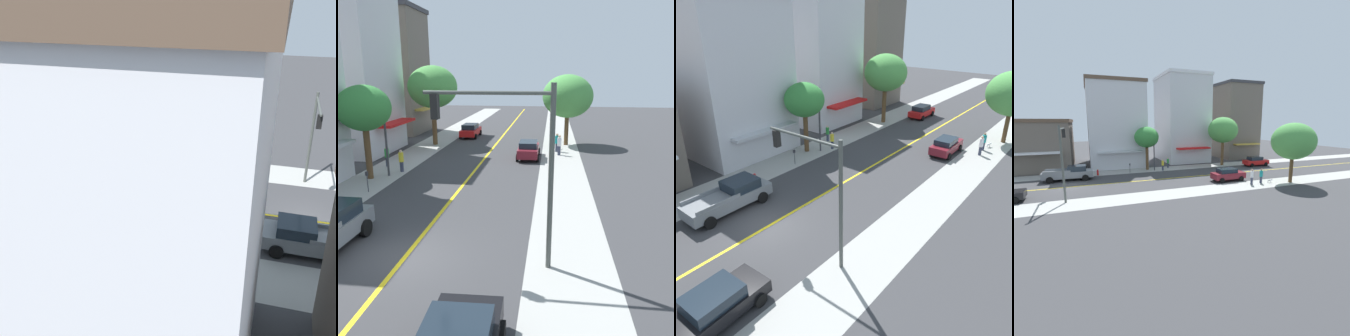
{
  "view_description": "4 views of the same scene",
  "coord_description": "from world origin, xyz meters",
  "views": [
    {
      "loc": [
        -23.99,
        2.36,
        13.74
      ],
      "look_at": [
        1.71,
        9.8,
        1.73
      ],
      "focal_mm": 43.41,
      "sensor_mm": 36.0,
      "label": 1
    },
    {
      "loc": [
        5.81,
        -12.64,
        7.3
      ],
      "look_at": [
        2.9,
        10.07,
        1.26
      ],
      "focal_mm": 38.58,
      "sensor_mm": 36.0,
      "label": 2
    },
    {
      "loc": [
        14.3,
        -10.45,
        11.84
      ],
      "look_at": [
        -0.26,
        8.02,
        1.04
      ],
      "focal_mm": 35.31,
      "sensor_mm": 36.0,
      "label": 3
    },
    {
      "loc": [
        29.56,
        2.21,
        7.26
      ],
      "look_at": [
        3.09,
        12.53,
        1.89
      ],
      "focal_mm": 26.11,
      "sensor_mm": 36.0,
      "label": 4
    }
  ],
  "objects": [
    {
      "name": "street_lamp",
      "position": [
        -5.97,
        11.55,
        3.45
      ],
      "size": [
        0.7,
        0.36,
        5.45
      ],
      "color": "#38383D",
      "rests_on": "ground"
    },
    {
      "name": "grey_pickup_truck",
      "position": [
        -3.59,
        -0.03,
        0.92
      ],
      "size": [
        2.34,
        5.9,
        1.83
      ],
      "rotation": [
        0.0,
        0.0,
        1.56
      ],
      "color": "slate",
      "rests_on": "ground"
    },
    {
      "name": "small_dog",
      "position": [
        6.57,
        22.64,
        0.31
      ],
      "size": [
        0.39,
        0.62,
        0.47
      ],
      "rotation": [
        0.0,
        0.0,
        1.2
      ],
      "color": "silver",
      "rests_on": "ground"
    },
    {
      "name": "street_tree_right_corner",
      "position": [
        -6.96,
        10.69,
        4.94
      ],
      "size": [
        3.67,
        3.67,
        6.56
      ],
      "color": "brown",
      "rests_on": "ground"
    },
    {
      "name": "maroon_sedan_right_curb",
      "position": [
        3.82,
        18.41,
        0.81
      ],
      "size": [
        1.96,
        4.17,
        1.54
      ],
      "rotation": [
        0.0,
        0.0,
        1.58
      ],
      "color": "maroon",
      "rests_on": "ground"
    },
    {
      "name": "sidewalk_right",
      "position": [
        6.69,
        0.0,
        0.0
      ],
      "size": [
        3.48,
        126.0,
        0.01
      ],
      "primitive_type": "cube",
      "color": "#9E9E99",
      "rests_on": "ground"
    },
    {
      "name": "pedestrian_yellow_shirt",
      "position": [
        -5.46,
        12.73,
        0.89
      ],
      "size": [
        0.37,
        0.37,
        1.7
      ],
      "rotation": [
        0.0,
        0.0,
        2.04
      ],
      "color": "#33384C",
      "rests_on": "ground"
    },
    {
      "name": "tan_rowhouse",
      "position": [
        -14.38,
        30.93,
        7.45
      ],
      "size": [
        9.54,
        7.45,
        14.88
      ],
      "rotation": [
        0.0,
        0.0,
        -1.57
      ],
      "color": "#665B51",
      "rests_on": "ground"
    },
    {
      "name": "sidewalk_left",
      "position": [
        -6.69,
        0.0,
        0.0
      ],
      "size": [
        3.48,
        126.0,
        0.01
      ],
      "primitive_type": "cube",
      "color": "#9E9E99",
      "rests_on": "ground"
    },
    {
      "name": "pedestrian_green_shirt",
      "position": [
        -7.25,
        14.12,
        0.87
      ],
      "size": [
        0.34,
        0.34,
        1.65
      ],
      "rotation": [
        0.0,
        0.0,
        0.27
      ],
      "color": "#33384C",
      "rests_on": "ground"
    },
    {
      "name": "black_sedan_right_curb",
      "position": [
        3.7,
        -5.68,
        0.8
      ],
      "size": [
        2.22,
        4.3,
        1.54
      ],
      "rotation": [
        0.0,
        0.0,
        1.61
      ],
      "color": "black",
      "rests_on": "ground"
    },
    {
      "name": "pale_office_building",
      "position": [
        -14.38,
        19.17,
        7.82
      ],
      "size": [
        11.96,
        8.0,
        15.63
      ],
      "rotation": [
        0.0,
        0.0,
        -1.57
      ],
      "color": "silver",
      "rests_on": "ground"
    },
    {
      "name": "corner_shop_building",
      "position": [
        -14.38,
        6.93,
        6.88
      ],
      "size": [
        12.96,
        9.07,
        13.75
      ],
      "rotation": [
        0.0,
        0.0,
        -1.57
      ],
      "color": "silver",
      "rests_on": "ground"
    },
    {
      "name": "parking_meter",
      "position": [
        -5.61,
        7.79,
        0.88
      ],
      "size": [
        0.12,
        0.18,
        1.33
      ],
      "color": "#4C4C51",
      "rests_on": "ground"
    },
    {
      "name": "road_centerline_stripe",
      "position": [
        0.0,
        0.0,
        0.0
      ],
      "size": [
        0.2,
        126.0,
        0.0
      ],
      "primitive_type": "cube",
      "color": "yellow",
      "rests_on": "ground"
    },
    {
      "name": "street_tree_left_near",
      "position": [
        -6.33,
        23.55,
        5.9
      ],
      "size": [
        4.99,
        4.99,
        8.05
      ],
      "color": "brown",
      "rests_on": "ground"
    },
    {
      "name": "red_sedan_left_curb",
      "position": [
        -3.63,
        28.4,
        0.81
      ],
      "size": [
        1.98,
        4.21,
        1.56
      ],
      "rotation": [
        0.0,
        0.0,
        1.56
      ],
      "color": "red",
      "rests_on": "ground"
    },
    {
      "name": "pedestrian_teal_shirt",
      "position": [
        6.33,
        21.48,
        0.92
      ],
      "size": [
        0.39,
        0.39,
        1.75
      ],
      "rotation": [
        0.0,
        0.0,
        3.71
      ],
      "color": "#33384C",
      "rests_on": "ground"
    },
    {
      "name": "traffic_light_mast",
      "position": [
        4.49,
        0.05,
        4.66
      ],
      "size": [
        4.73,
        0.32,
        6.99
      ],
      "rotation": [
        0.0,
        0.0,
        3.14
      ],
      "color": "#474C47",
      "rests_on": "ground"
    },
    {
      "name": "fire_hydrant",
      "position": [
        -5.44,
        3.35,
        0.39
      ],
      "size": [
        0.44,
        0.24,
        0.79
      ],
      "color": "red",
      "rests_on": "ground"
    },
    {
      "name": "ground_plane",
      "position": [
        0.0,
        0.0,
        0.0
      ],
      "size": [
        140.0,
        140.0,
        0.0
      ],
      "primitive_type": "plane",
      "color": "#38383A"
    },
    {
      "name": "pedestrian_white_shirt",
      "position": [
        6.53,
        19.99,
        0.99
      ],
      "size": [
        0.36,
        0.36,
        1.87
      ],
      "rotation": [
        0.0,
        0.0,
        5.94
      ],
      "color": "#33384C",
      "rests_on": "ground"
    }
  ]
}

